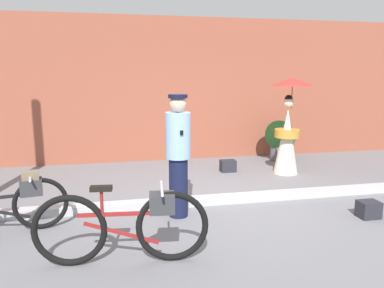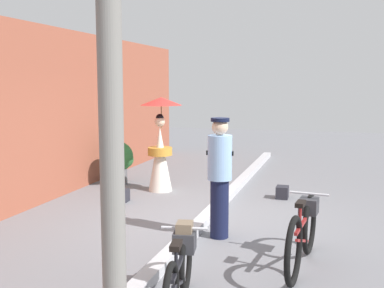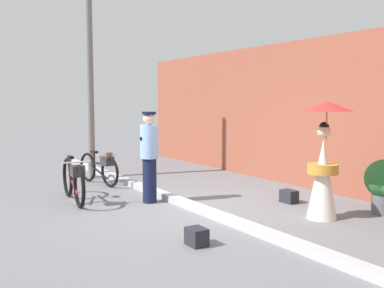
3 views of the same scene
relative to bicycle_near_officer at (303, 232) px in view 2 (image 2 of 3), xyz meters
name	(u,v)px [view 2 (image 2 of 3)]	position (x,y,z in m)	size (l,w,h in m)	color
ground_plane	(206,221)	(1.46, 1.59, -0.43)	(30.00, 30.00, 0.00)	slate
building_wall	(23,116)	(1.46, 4.91, 1.18)	(14.00, 0.40, 3.22)	brown
sidewalk_curb	(206,217)	(1.46, 1.59, -0.37)	(14.00, 0.20, 0.12)	#B2B2B7
bicycle_near_officer	(303,232)	(0.00, 0.00, 0.00)	(1.82, 0.48, 0.85)	black
bicycle_far_side	(180,268)	(-1.43, 1.06, -0.02)	(1.63, 0.48, 0.77)	black
person_officer	(220,174)	(0.76, 1.20, 0.48)	(0.34, 0.38, 1.70)	#141938
person_with_parasol	(160,143)	(3.28, 3.04, 0.55)	(0.84, 0.84, 1.90)	silver
potted_plant_by_door	(119,160)	(3.64, 4.14, 0.11)	(0.66, 0.65, 0.92)	#59595B
backpack_on_pavement	(283,192)	(3.33, 0.59, -0.30)	(0.28, 0.22, 0.23)	#26262D
backpack_spare	(122,196)	(2.17, 3.39, -0.30)	(0.31, 0.22, 0.24)	#26262D
utility_pole	(109,51)	(-2.49, 1.23, 1.97)	(0.18, 0.18, 4.80)	slate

